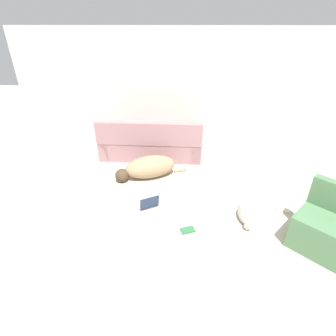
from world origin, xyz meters
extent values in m
plane|color=#BCB29E|center=(0.00, 0.00, 0.00)|extent=(20.00, 20.00, 0.00)
cube|color=silver|center=(0.00, 4.10, 1.22)|extent=(7.37, 0.06, 2.45)
cube|color=#A3757A|center=(-0.76, 3.51, 0.20)|extent=(2.07, 0.87, 0.40)
cube|color=#A3757A|center=(-0.76, 3.14, 0.62)|extent=(2.07, 0.15, 0.45)
cube|color=#A3757A|center=(0.18, 3.51, 0.27)|extent=(0.20, 0.86, 0.54)
cube|color=#A3757A|center=(-1.69, 3.52, 0.27)|extent=(0.20, 0.86, 0.54)
ellipsoid|color=#A38460|center=(-0.66, 2.58, 0.20)|extent=(1.01, 0.73, 0.41)
sphere|color=#493726|center=(-1.15, 2.38, 0.12)|extent=(0.31, 0.31, 0.24)
cylinder|color=#A38460|center=(-0.13, 2.79, 0.03)|extent=(0.23, 0.13, 0.05)
ellipsoid|color=gray|center=(0.83, 1.49, 0.06)|extent=(0.19, 0.41, 0.12)
sphere|color=#A89E93|center=(0.84, 1.26, 0.06)|extent=(0.12, 0.12, 0.11)
cylinder|color=gray|center=(0.82, 1.74, 0.01)|extent=(0.03, 0.10, 0.02)
cube|color=#B7B7BC|center=(-0.49, 1.48, 0.01)|extent=(0.40, 0.37, 0.02)
cube|color=#B7B7BC|center=(-0.56, 1.60, 0.14)|extent=(0.31, 0.20, 0.24)
cube|color=#23334C|center=(-0.56, 1.59, 0.14)|extent=(0.28, 0.18, 0.22)
cube|color=#2D663D|center=(0.02, 1.18, 0.01)|extent=(0.22, 0.18, 0.02)
cube|color=beige|center=(1.48, 1.71, 0.01)|extent=(0.22, 0.14, 0.02)
cube|color=#4C754C|center=(1.68, 0.97, 0.23)|extent=(0.88, 0.87, 0.46)
camera|label=1|loc=(-0.08, -1.55, 2.52)|focal=28.00mm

